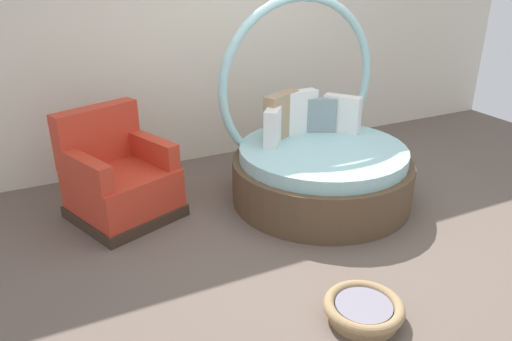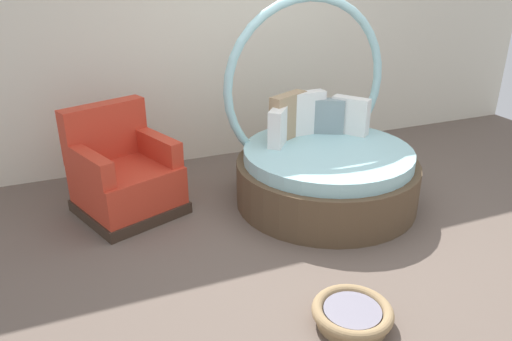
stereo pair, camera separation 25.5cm
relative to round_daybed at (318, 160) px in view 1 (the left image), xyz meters
The scene contains 5 objects.
ground_plane 0.86m from the round_daybed, 114.98° to the right, with size 8.00×8.00×0.02m, color #66564C.
back_wall 1.90m from the round_daybed, 102.48° to the left, with size 8.00×0.12×3.06m, color silver.
round_daybed is the anchor object (origin of this frame).
red_armchair 1.81m from the round_daybed, 165.32° to the left, with size 1.03×1.03×0.94m.
pet_basket 1.77m from the round_daybed, 112.69° to the right, with size 0.51×0.51×0.13m.
Camera 1 is at (-2.04, -2.82, 2.12)m, focal length 34.28 mm.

